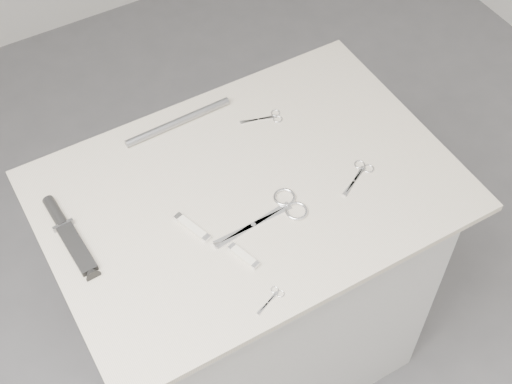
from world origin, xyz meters
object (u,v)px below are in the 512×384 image
tiny_scissors (272,298)px  pocket_knife_b (244,256)px  embroidery_scissors_b (268,118)px  large_shears (277,211)px  pocket_knife_a (192,227)px  embroidery_scissors_a (360,173)px  sheathed_knife (67,231)px  metal_rail (178,122)px  plinth (251,287)px

tiny_scissors → pocket_knife_b: pocket_knife_b is taller
embroidery_scissors_b → large_shears: bearing=-100.5°
embroidery_scissors_b → pocket_knife_a: size_ratio=1.06×
embroidery_scissors_a → pocket_knife_a: 0.44m
large_shears → embroidery_scissors_a: (0.24, 0.00, -0.00)m
embroidery_scissors_b → pocket_knife_b: size_ratio=1.33×
embroidery_scissors_a → tiny_scissors: same height
sheathed_knife → metal_rail: 0.42m
embroidery_scissors_a → pocket_knife_a: bearing=144.3°
pocket_knife_a → metal_rail: size_ratio=0.35×
tiny_scissors → embroidery_scissors_a: bearing=6.3°
pocket_knife_b → tiny_scissors: bearing=163.6°
large_shears → tiny_scissors: large_shears is taller
embroidery_scissors_b → pocket_knife_a: pocket_knife_a is taller
pocket_knife_a → tiny_scissors: bearing=176.7°
embroidery_scissors_a → pocket_knife_a: (-0.44, 0.06, 0.00)m
embroidery_scissors_b → metal_rail: bearing=171.8°
embroidery_scissors_b → sheathed_knife: size_ratio=0.46×
embroidery_scissors_a → metal_rail: size_ratio=0.40×
plinth → pocket_knife_b: (-0.11, -0.17, 0.48)m
pocket_knife_a → metal_rail: 0.34m
pocket_knife_a → plinth: bearing=-96.2°
plinth → pocket_knife_a: pocket_knife_a is taller
tiny_scissors → pocket_knife_a: 0.26m
large_shears → embroidery_scissors_b: bearing=59.4°
large_shears → sheathed_knife: 0.49m
plinth → sheathed_knife: sheathed_knife is taller
sheathed_knife → tiny_scissors: bearing=-142.9°
plinth → large_shears: size_ratio=3.73×
sheathed_knife → pocket_knife_b: sheathed_knife is taller
embroidery_scissors_a → tiny_scissors: bearing=179.6°
tiny_scissors → pocket_knife_a: pocket_knife_a is taller
tiny_scissors → metal_rail: metal_rail is taller
plinth → pocket_knife_a: (-0.18, -0.04, 0.48)m
plinth → tiny_scissors: 0.56m
large_shears → embroidery_scissors_a: size_ratio=2.04×
embroidery_scissors_a → pocket_knife_a: pocket_knife_a is taller
pocket_knife_a → metal_rail: bearing=-39.1°
plinth → embroidery_scissors_a: (0.26, -0.10, 0.47)m
pocket_knife_b → large_shears: bearing=-79.3°
embroidery_scissors_b → tiny_scissors: bearing=-103.5°
pocket_knife_b → metal_rail: bearing=-24.6°
tiny_scissors → metal_rail: size_ratio=0.26×
embroidery_scissors_a → pocket_knife_b: (-0.37, -0.07, 0.00)m
plinth → metal_rail: bearing=101.3°
large_shears → tiny_scissors: size_ratio=3.04×
pocket_knife_a → embroidery_scissors_b: bearing=-75.2°
embroidery_scissors_a → pocket_knife_b: bearing=162.7°
large_shears → pocket_knife_b: size_ratio=2.85×
pocket_knife_a → metal_rail: (0.12, 0.32, 0.00)m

